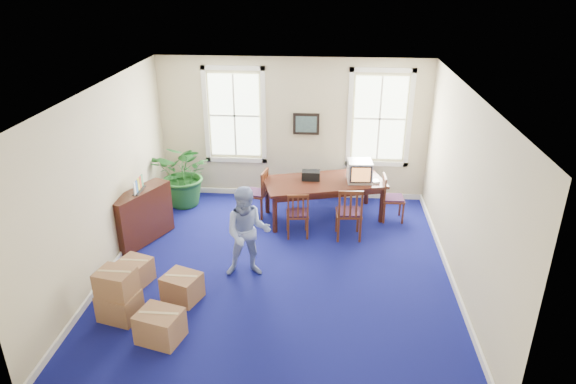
# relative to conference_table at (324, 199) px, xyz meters

# --- Properties ---
(floor) EXTENTS (6.50, 6.50, 0.00)m
(floor) POSITION_rel_conference_table_xyz_m (-0.74, -2.15, -0.42)
(floor) COLOR navy
(floor) RESTS_ON ground
(ceiling) EXTENTS (6.50, 6.50, 0.00)m
(ceiling) POSITION_rel_conference_table_xyz_m (-0.74, -2.15, 2.78)
(ceiling) COLOR white
(ceiling) RESTS_ON ground
(wall_back) EXTENTS (6.50, 0.00, 6.50)m
(wall_back) POSITION_rel_conference_table_xyz_m (-0.74, 1.10, 1.18)
(wall_back) COLOR beige
(wall_back) RESTS_ON ground
(wall_front) EXTENTS (6.50, 0.00, 6.50)m
(wall_front) POSITION_rel_conference_table_xyz_m (-0.74, -5.40, 1.18)
(wall_front) COLOR beige
(wall_front) RESTS_ON ground
(wall_left) EXTENTS (0.00, 6.50, 6.50)m
(wall_left) POSITION_rel_conference_table_xyz_m (-3.74, -2.15, 1.18)
(wall_left) COLOR beige
(wall_left) RESTS_ON ground
(wall_right) EXTENTS (0.00, 6.50, 6.50)m
(wall_right) POSITION_rel_conference_table_xyz_m (2.26, -2.15, 1.18)
(wall_right) COLOR beige
(wall_right) RESTS_ON ground
(baseboard_back) EXTENTS (6.00, 0.04, 0.12)m
(baseboard_back) POSITION_rel_conference_table_xyz_m (-0.74, 1.07, -0.36)
(baseboard_back) COLOR white
(baseboard_back) RESTS_ON ground
(baseboard_left) EXTENTS (0.04, 6.50, 0.12)m
(baseboard_left) POSITION_rel_conference_table_xyz_m (-3.71, -2.15, -0.36)
(baseboard_left) COLOR white
(baseboard_left) RESTS_ON ground
(baseboard_right) EXTENTS (0.04, 6.50, 0.12)m
(baseboard_right) POSITION_rel_conference_table_xyz_m (2.23, -2.15, -0.36)
(baseboard_right) COLOR white
(baseboard_right) RESTS_ON ground
(window_left) EXTENTS (1.40, 0.12, 2.20)m
(window_left) POSITION_rel_conference_table_xyz_m (-2.04, 1.08, 1.48)
(window_left) COLOR white
(window_left) RESTS_ON ground
(window_right) EXTENTS (1.40, 0.12, 2.20)m
(window_right) POSITION_rel_conference_table_xyz_m (1.16, 1.08, 1.48)
(window_right) COLOR white
(window_right) RESTS_ON ground
(wall_picture) EXTENTS (0.58, 0.06, 0.48)m
(wall_picture) POSITION_rel_conference_table_xyz_m (-0.44, 1.05, 1.33)
(wall_picture) COLOR black
(wall_picture) RESTS_ON ground
(conference_table) EXTENTS (2.68, 1.76, 0.84)m
(conference_table) POSITION_rel_conference_table_xyz_m (0.00, 0.00, 0.00)
(conference_table) COLOR #3E1A10
(conference_table) RESTS_ON ground
(crt_tv) EXTENTS (0.52, 0.56, 0.44)m
(crt_tv) POSITION_rel_conference_table_xyz_m (0.73, 0.06, 0.64)
(crt_tv) COLOR #B7B7BC
(crt_tv) RESTS_ON conference_table
(game_console) EXTENTS (0.17, 0.20, 0.05)m
(game_console) POSITION_rel_conference_table_xyz_m (1.07, 0.00, 0.44)
(game_console) COLOR white
(game_console) RESTS_ON conference_table
(equipment_bag) EXTENTS (0.38, 0.25, 0.19)m
(equipment_bag) POSITION_rel_conference_table_xyz_m (-0.28, 0.06, 0.51)
(equipment_bag) COLOR black
(equipment_bag) RESTS_ON conference_table
(chair_near_left) EXTENTS (0.48, 0.48, 0.97)m
(chair_near_left) POSITION_rel_conference_table_xyz_m (-0.50, -0.84, 0.06)
(chair_near_left) COLOR #652E13
(chair_near_left) RESTS_ON ground
(chair_near_right) EXTENTS (0.52, 0.52, 1.10)m
(chair_near_right) POSITION_rel_conference_table_xyz_m (0.50, -0.84, 0.13)
(chair_near_right) COLOR #652E13
(chair_near_right) RESTS_ON ground
(chair_end_left) EXTENTS (0.55, 0.55, 1.04)m
(chair_end_left) POSITION_rel_conference_table_xyz_m (-1.46, 0.00, 0.10)
(chair_end_left) COLOR #652E13
(chair_end_left) RESTS_ON ground
(chair_end_right) EXTENTS (0.46, 0.46, 1.00)m
(chair_end_right) POSITION_rel_conference_table_xyz_m (1.46, 0.00, 0.08)
(chair_end_right) COLOR #652E13
(chair_end_right) RESTS_ON ground
(man) EXTENTS (0.87, 0.71, 1.64)m
(man) POSITION_rel_conference_table_xyz_m (-1.26, -2.32, 0.40)
(man) COLOR #8698CE
(man) RESTS_ON ground
(credenza) EXTENTS (0.91, 1.38, 1.06)m
(credenza) POSITION_rel_conference_table_xyz_m (-3.49, -1.33, 0.11)
(credenza) COLOR #3E1A10
(credenza) RESTS_ON ground
(brochure_rack) EXTENTS (0.33, 0.60, 0.27)m
(brochure_rack) POSITION_rel_conference_table_xyz_m (-3.47, -1.33, 0.77)
(brochure_rack) COLOR #99999E
(brochure_rack) RESTS_ON credenza
(potted_plant) EXTENTS (1.54, 1.40, 1.49)m
(potted_plant) POSITION_rel_conference_table_xyz_m (-3.07, 0.39, 0.33)
(potted_plant) COLOR #1D5920
(potted_plant) RESTS_ON ground
(cardboard_boxes) EXTENTS (1.89, 1.89, 0.88)m
(cardboard_boxes) POSITION_rel_conference_table_xyz_m (-2.83, -3.58, 0.02)
(cardboard_boxes) COLOR #9E6B45
(cardboard_boxes) RESTS_ON ground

